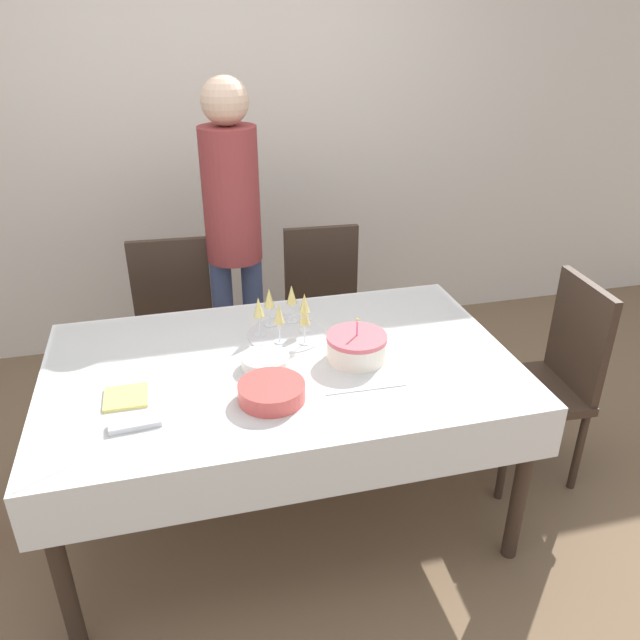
# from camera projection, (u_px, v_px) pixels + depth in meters

# --- Properties ---
(ground_plane) EXTENTS (12.00, 12.00, 0.00)m
(ground_plane) POSITION_uv_depth(u_px,v_px,m) (286.00, 508.00, 2.77)
(ground_plane) COLOR brown
(wall_back) EXTENTS (8.00, 0.05, 2.70)m
(wall_back) POSITION_uv_depth(u_px,v_px,m) (222.00, 127.00, 3.66)
(wall_back) COLOR silver
(wall_back) RESTS_ON ground_plane
(dining_table) EXTENTS (1.81, 1.10, 0.75)m
(dining_table) POSITION_uv_depth(u_px,v_px,m) (282.00, 384.00, 2.47)
(dining_table) COLOR white
(dining_table) RESTS_ON ground_plane
(dining_chair_far_left) EXTENTS (0.44, 0.44, 0.95)m
(dining_chair_far_left) POSITION_uv_depth(u_px,v_px,m) (174.00, 326.00, 3.20)
(dining_chair_far_left) COLOR #38281E
(dining_chair_far_left) RESTS_ON ground_plane
(dining_chair_far_right) EXTENTS (0.44, 0.44, 0.95)m
(dining_chair_far_right) POSITION_uv_depth(u_px,v_px,m) (325.00, 310.00, 3.37)
(dining_chair_far_right) COLOR #38281E
(dining_chair_far_right) RESTS_ON ground_plane
(dining_chair_right_end) EXTENTS (0.44, 0.44, 0.95)m
(dining_chair_right_end) POSITION_uv_depth(u_px,v_px,m) (550.00, 373.00, 2.80)
(dining_chair_right_end) COLOR #38281E
(dining_chair_right_end) RESTS_ON ground_plane
(birthday_cake) EXTENTS (0.24, 0.24, 0.18)m
(birthday_cake) POSITION_uv_depth(u_px,v_px,m) (357.00, 347.00, 2.43)
(birthday_cake) COLOR silver
(birthday_cake) RESTS_ON dining_table
(champagne_tray) EXTENTS (0.32, 0.32, 0.18)m
(champagne_tray) POSITION_uv_depth(u_px,v_px,m) (285.00, 317.00, 2.59)
(champagne_tray) COLOR silver
(champagne_tray) RESTS_ON dining_table
(plate_stack_main) EXTENTS (0.24, 0.24, 0.06)m
(plate_stack_main) POSITION_uv_depth(u_px,v_px,m) (272.00, 392.00, 2.18)
(plate_stack_main) COLOR #CC4C47
(plate_stack_main) RESTS_ON dining_table
(plate_stack_dessert) EXTENTS (0.18, 0.18, 0.05)m
(plate_stack_dessert) POSITION_uv_depth(u_px,v_px,m) (265.00, 362.00, 2.38)
(plate_stack_dessert) COLOR silver
(plate_stack_dessert) RESTS_ON dining_table
(cake_knife) EXTENTS (0.30, 0.03, 0.00)m
(cake_knife) POSITION_uv_depth(u_px,v_px,m) (366.00, 389.00, 2.25)
(cake_knife) COLOR silver
(cake_knife) RESTS_ON dining_table
(fork_pile) EXTENTS (0.17, 0.07, 0.02)m
(fork_pile) POSITION_uv_depth(u_px,v_px,m) (135.00, 424.00, 2.05)
(fork_pile) COLOR silver
(fork_pile) RESTS_ON dining_table
(napkin_pile) EXTENTS (0.15, 0.15, 0.01)m
(napkin_pile) POSITION_uv_depth(u_px,v_px,m) (126.00, 397.00, 2.20)
(napkin_pile) COLOR #E0D166
(napkin_pile) RESTS_ON dining_table
(person_standing) EXTENTS (0.28, 0.28, 1.72)m
(person_standing) POSITION_uv_depth(u_px,v_px,m) (233.00, 219.00, 3.10)
(person_standing) COLOR #3F4C72
(person_standing) RESTS_ON ground_plane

